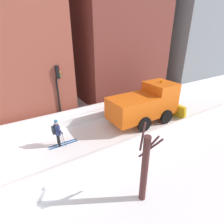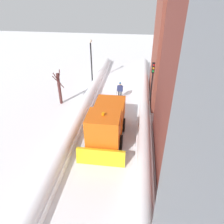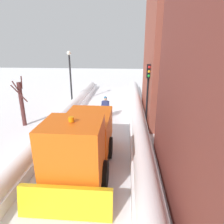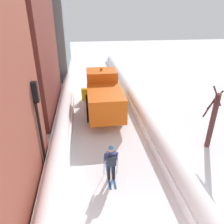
{
  "view_description": "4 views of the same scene",
  "coord_description": "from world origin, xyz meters",
  "px_view_note": "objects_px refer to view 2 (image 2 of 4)",
  "views": [
    {
      "loc": [
        9.33,
        1.55,
        6.61
      ],
      "look_at": [
        0.18,
        7.31,
        1.6
      ],
      "focal_mm": 28.69,
      "sensor_mm": 36.0,
      "label": 1
    },
    {
      "loc": [
        -2.0,
        23.19,
        10.11
      ],
      "look_at": [
        -0.04,
        8.2,
        0.99
      ],
      "focal_mm": 33.75,
      "sensor_mm": 36.0,
      "label": 2
    },
    {
      "loc": [
        -1.92,
        18.4,
        5.57
      ],
      "look_at": [
        -1.05,
        7.12,
        1.72
      ],
      "focal_mm": 32.01,
      "sensor_mm": 36.0,
      "label": 3
    },
    {
      "loc": [
        -1.23,
        -3.65,
        6.97
      ],
      "look_at": [
        0.26,
        7.47,
        1.54
      ],
      "focal_mm": 34.08,
      "sensor_mm": 36.0,
      "label": 4
    }
  ],
  "objects_px": {
    "plow_truck": "(107,122)",
    "traffic_light_pole": "(153,77)",
    "skier": "(120,89)",
    "bare_tree_near": "(59,88)",
    "street_lamp": "(91,55)"
  },
  "relations": [
    {
      "from": "skier",
      "to": "traffic_light_pole",
      "type": "distance_m",
      "value": 3.87
    },
    {
      "from": "plow_truck",
      "to": "traffic_light_pole",
      "type": "bearing_deg",
      "value": -121.39
    },
    {
      "from": "traffic_light_pole",
      "to": "bare_tree_near",
      "type": "xyz_separation_m",
      "value": [
        8.72,
        0.6,
        -1.38
      ]
    },
    {
      "from": "street_lamp",
      "to": "bare_tree_near",
      "type": "relative_size",
      "value": 1.4
    },
    {
      "from": "plow_truck",
      "to": "traffic_light_pole",
      "type": "distance_m",
      "value": 6.65
    },
    {
      "from": "bare_tree_near",
      "to": "street_lamp",
      "type": "bearing_deg",
      "value": -107.7
    },
    {
      "from": "skier",
      "to": "bare_tree_near",
      "type": "distance_m",
      "value": 6.02
    },
    {
      "from": "plow_truck",
      "to": "street_lamp",
      "type": "bearing_deg",
      "value": -72.31
    },
    {
      "from": "plow_truck",
      "to": "bare_tree_near",
      "type": "height_order",
      "value": "bare_tree_near"
    },
    {
      "from": "street_lamp",
      "to": "skier",
      "type": "bearing_deg",
      "value": 132.91
    },
    {
      "from": "plow_truck",
      "to": "street_lamp",
      "type": "relative_size",
      "value": 1.2
    },
    {
      "from": "plow_truck",
      "to": "skier",
      "type": "bearing_deg",
      "value": -92.8
    },
    {
      "from": "plow_truck",
      "to": "traffic_light_pole",
      "type": "xyz_separation_m",
      "value": [
        -3.37,
        -5.52,
        1.56
      ]
    },
    {
      "from": "skier",
      "to": "traffic_light_pole",
      "type": "height_order",
      "value": "traffic_light_pole"
    },
    {
      "from": "plow_truck",
      "to": "street_lamp",
      "type": "distance_m",
      "value": 11.52
    }
  ]
}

